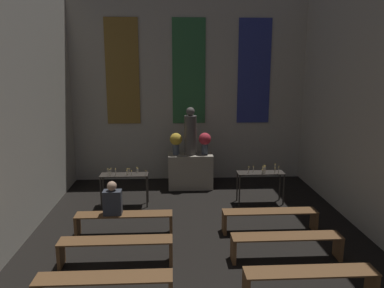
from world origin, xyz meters
TOP-DOWN VIEW (x-y plane):
  - wall_back at (0.00, 9.25)m, footprint 7.05×0.16m
  - altar at (0.00, 8.29)m, footprint 1.23×0.60m
  - statue at (0.00, 8.29)m, footprint 0.34×0.34m
  - flower_vase_left at (-0.40, 8.29)m, footprint 0.34×0.34m
  - flower_vase_right at (0.40, 8.29)m, footprint 0.34×0.34m
  - candle_rack_left at (-1.68, 6.99)m, footprint 1.16×0.39m
  - candle_rack_right at (1.69, 6.99)m, footprint 1.16×0.39m
  - pew_second_left at (-1.49, 3.02)m, footprint 1.94×0.36m
  - pew_second_right at (1.49, 3.02)m, footprint 1.94×0.36m
  - pew_third_left at (-1.49, 4.17)m, footprint 1.94×0.36m
  - pew_third_right at (1.49, 4.17)m, footprint 1.94×0.36m
  - pew_back_left at (-1.49, 5.32)m, footprint 1.94×0.36m
  - pew_back_right at (1.49, 5.32)m, footprint 1.94×0.36m
  - person_seated at (-1.71, 5.32)m, footprint 0.36×0.24m

SIDE VIEW (x-z plane):
  - pew_second_left at x=-1.49m, z-range 0.10..0.56m
  - pew_second_right at x=1.49m, z-range 0.10..0.56m
  - pew_third_left at x=-1.49m, z-range 0.10..0.56m
  - pew_third_right at x=1.49m, z-range 0.10..0.56m
  - pew_back_left at x=-1.49m, z-range 0.10..0.56m
  - pew_back_right at x=1.49m, z-range 0.10..0.56m
  - altar at x=0.00m, z-range 0.00..0.96m
  - candle_rack_left at x=-1.68m, z-range 0.18..1.16m
  - candle_rack_right at x=1.69m, z-range 0.18..1.17m
  - person_seated at x=-1.71m, z-range 0.41..1.09m
  - flower_vase_left at x=-0.40m, z-range 1.04..1.64m
  - flower_vase_right at x=0.40m, z-range 1.04..1.64m
  - statue at x=0.00m, z-range 0.91..2.23m
  - wall_back at x=0.00m, z-range 0.03..5.39m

